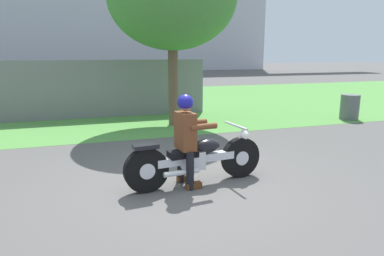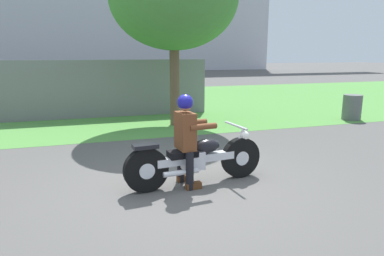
{
  "view_description": "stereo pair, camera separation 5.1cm",
  "coord_description": "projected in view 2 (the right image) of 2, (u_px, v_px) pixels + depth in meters",
  "views": [
    {
      "loc": [
        -1.47,
        -4.9,
        1.99
      ],
      "look_at": [
        0.17,
        0.12,
        0.85
      ],
      "focal_mm": 32.31,
      "sensor_mm": 36.0,
      "label": 1
    },
    {
      "loc": [
        -1.42,
        -4.91,
        1.99
      ],
      "look_at": [
        0.17,
        0.12,
        0.85
      ],
      "focal_mm": 32.31,
      "sensor_mm": 36.0,
      "label": 2
    }
  ],
  "objects": [
    {
      "name": "fence_segment",
      "position": [
        99.0,
        89.0,
        10.78
      ],
      "size": [
        7.0,
        0.06,
        1.8
      ],
      "primitive_type": "cube",
      "color": "slate",
      "rests_on": "ground"
    },
    {
      "name": "motorcycle_lead",
      "position": [
        196.0,
        159.0,
        5.31
      ],
      "size": [
        2.25,
        0.66,
        0.89
      ],
      "rotation": [
        0.0,
        0.0,
        0.1
      ],
      "color": "black",
      "rests_on": "ground"
    },
    {
      "name": "trash_can",
      "position": [
        352.0,
        107.0,
        10.54
      ],
      "size": [
        0.55,
        0.55,
        0.76
      ],
      "primitive_type": "cylinder",
      "color": "#595E5B",
      "rests_on": "ground"
    },
    {
      "name": "ground",
      "position": [
        184.0,
        183.0,
        5.42
      ],
      "size": [
        120.0,
        120.0,
        0.0
      ],
      "primitive_type": "plane",
      "color": "#565451"
    },
    {
      "name": "grass_verge",
      "position": [
        121.0,
        104.0,
        13.83
      ],
      "size": [
        60.0,
        12.0,
        0.01
      ],
      "primitive_type": "cube",
      "color": "#549342",
      "rests_on": "ground"
    },
    {
      "name": "rider_lead",
      "position": [
        186.0,
        133.0,
        5.16
      ],
      "size": [
        0.58,
        0.5,
        1.41
      ],
      "rotation": [
        0.0,
        0.0,
        0.1
      ],
      "color": "black",
      "rests_on": "ground"
    }
  ]
}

